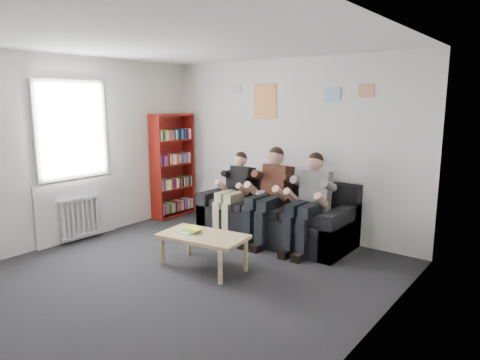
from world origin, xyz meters
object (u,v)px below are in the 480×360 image
(sofa, at_px, (276,218))
(bookshelf, at_px, (173,166))
(person_left, at_px, (234,193))
(person_middle, at_px, (268,196))
(coffee_table, at_px, (203,239))
(person_right, at_px, (308,203))

(sofa, xyz_separation_m, bookshelf, (-2.19, -0.02, 0.60))
(person_left, bearing_deg, person_middle, -0.92)
(coffee_table, distance_m, person_middle, 1.37)
(person_middle, distance_m, person_right, 0.65)
(sofa, xyz_separation_m, person_middle, (0.00, -0.21, 0.37))
(bookshelf, distance_m, person_middle, 2.21)
(person_middle, bearing_deg, bookshelf, 179.72)
(coffee_table, bearing_deg, person_middle, 86.69)
(coffee_table, height_order, person_left, person_left)
(person_middle, bearing_deg, person_right, 4.77)
(bookshelf, distance_m, coffee_table, 2.66)
(sofa, height_order, person_right, person_right)
(coffee_table, xyz_separation_m, person_left, (-0.57, 1.34, 0.27))
(bookshelf, bearing_deg, coffee_table, -35.74)
(bookshelf, bearing_deg, person_right, -3.85)
(sofa, relative_size, coffee_table, 2.17)
(person_middle, xyz_separation_m, person_right, (0.65, 0.00, -0.01))
(coffee_table, relative_size, person_middle, 0.77)
(bookshelf, relative_size, person_right, 1.35)
(coffee_table, distance_m, person_right, 1.55)
(coffee_table, xyz_separation_m, person_middle, (0.08, 1.33, 0.32))
(coffee_table, distance_m, person_left, 1.48)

